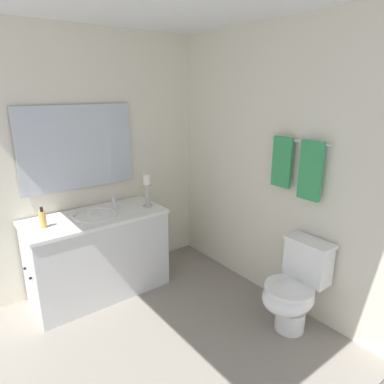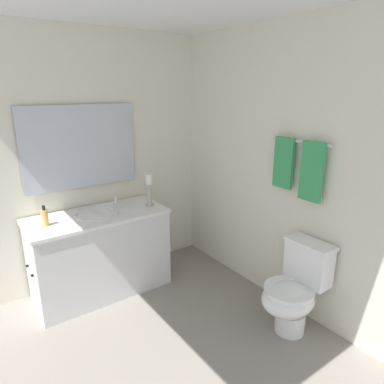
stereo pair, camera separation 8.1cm
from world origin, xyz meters
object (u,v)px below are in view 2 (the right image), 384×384
towel_near_vanity (284,163)px  towel_center (312,172)px  candle_holder_tall (149,189)px  toilet (294,291)px  towel_bar (301,142)px  soap_bottle (45,217)px  vanity_cabinet (100,253)px  sink_basin (98,218)px  mirror (81,147)px

towel_near_vanity → towel_center: same height
candle_holder_tall → toilet: bearing=20.6°
toilet → towel_bar: 1.18m
towel_center → soap_bottle: bearing=-128.7°
towel_bar → vanity_cabinet: bearing=-134.3°
toilet → towel_bar: (-0.23, 0.22, 1.14)m
vanity_cabinet → candle_holder_tall: 0.77m
sink_basin → toilet: sink_basin is taller
mirror → candle_holder_tall: bearing=55.6°
candle_holder_tall → toilet: 1.60m
soap_bottle → candle_holder_tall: bearing=86.4°
soap_bottle → towel_bar: 2.19m
towel_bar → towel_center: size_ratio=1.18×
mirror → soap_bottle: (0.29, -0.45, -0.51)m
sink_basin → toilet: size_ratio=0.54×
towel_bar → towel_near_vanity: 0.24m
mirror → towel_bar: size_ratio=1.93×
sink_basin → mirror: bearing=-179.8°
mirror → vanity_cabinet: bearing=-0.0°
mirror → candle_holder_tall: size_ratio=3.32×
sink_basin → candle_holder_tall: candle_holder_tall is taller
candle_holder_tall → soap_bottle: size_ratio=1.79×
sink_basin → toilet: (1.46, 1.03, -0.39)m
vanity_cabinet → soap_bottle: bearing=-88.5°
candle_holder_tall → toilet: size_ratio=0.43×
towel_near_vanity → soap_bottle: bearing=-122.4°
vanity_cabinet → soap_bottle: 0.65m
towel_near_vanity → mirror: bearing=-137.8°
candle_holder_tall → towel_bar: (1.15, 0.74, 0.54)m
vanity_cabinet → towel_bar: bearing=45.7°
toilet → towel_center: (-0.09, 0.20, 0.93)m
vanity_cabinet → mirror: (-0.28, 0.00, 0.98)m
towel_bar → towel_near_vanity: bearing=-172.6°
sink_basin → vanity_cabinet: bearing=-90.0°
mirror → soap_bottle: 0.74m
mirror → towel_center: mirror is taller
mirror → towel_center: bearing=37.0°
soap_bottle → towel_near_vanity: (1.07, 1.69, 0.44)m
towel_bar → soap_bottle: bearing=-125.4°
vanity_cabinet → towel_bar: towel_bar is taller
mirror → toilet: size_ratio=1.43×
soap_bottle → towel_near_vanity: 2.05m
toilet → towel_near_vanity: size_ratio=1.77×
candle_holder_tall → towel_bar: size_ratio=0.58×
towel_center → toilet: bearing=-65.3°
toilet → towel_near_vanity: (-0.37, 0.20, 0.95)m
sink_basin → towel_bar: size_ratio=0.72×
vanity_cabinet → towel_center: size_ratio=2.70×
towel_center → mirror: bearing=-143.0°
soap_bottle → vanity_cabinet: bearing=91.5°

